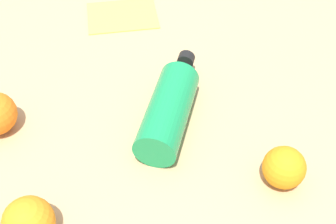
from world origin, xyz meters
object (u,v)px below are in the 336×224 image
Objects in this scene: water_bottle at (171,103)px; orange_2 at (29,222)px; orange_0 at (284,167)px; folded_napkin at (122,15)px.

orange_2 is at bearing 153.39° from water_bottle.
orange_0 is at bearing -114.17° from water_bottle.
water_bottle is 0.35m from folded_napkin.
water_bottle is at bearing -65.92° from orange_0.
water_bottle is at bearing 81.51° from folded_napkin.
folded_napkin is (-0.05, -0.34, -0.03)m from water_bottle.
water_bottle is 1.38× the size of folded_napkin.
orange_0 is (-0.09, 0.21, -0.00)m from water_bottle.
folded_napkin is (0.04, -0.55, -0.03)m from orange_0.
water_bottle is 0.31m from orange_2.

